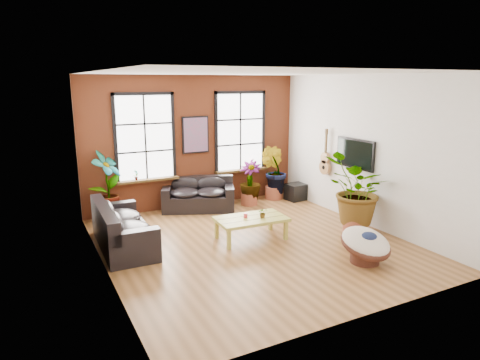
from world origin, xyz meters
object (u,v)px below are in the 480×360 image
object	(u,v)px
coffee_table	(251,220)
papasan_chair	(366,244)
sofa_left	(121,228)
sofa_back	(198,195)

from	to	relation	value
coffee_table	papasan_chair	xyz separation A→B (m)	(1.32, -2.07, -0.06)
sofa_left	sofa_back	bearing A→B (deg)	-52.42
coffee_table	papasan_chair	world-z (taller)	papasan_chair
coffee_table	sofa_back	bearing A→B (deg)	96.84
sofa_back	sofa_left	distance (m)	3.01
coffee_table	papasan_chair	distance (m)	2.45
coffee_table	sofa_left	bearing A→B (deg)	165.58
sofa_left	papasan_chair	bearing A→B (deg)	-125.05
coffee_table	papasan_chair	size ratio (longest dim) A/B	1.45
sofa_back	sofa_left	xyz separation A→B (m)	(-2.42, -1.78, 0.02)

